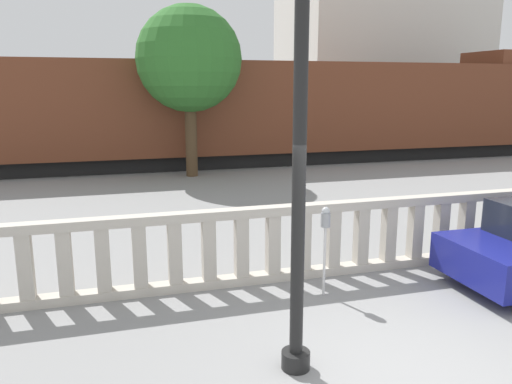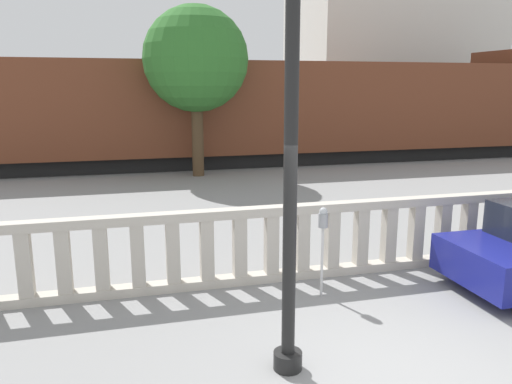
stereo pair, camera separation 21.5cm
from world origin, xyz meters
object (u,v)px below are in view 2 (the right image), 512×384
at_px(parking_meter, 323,228).
at_px(train_near, 286,111).
at_px(tree_left, 196,60).
at_px(lamppost, 292,35).

bearing_deg(parking_meter, train_near, 74.27).
bearing_deg(tree_left, parking_meter, -88.31).
distance_m(lamppost, parking_meter, 3.27).
bearing_deg(train_near, tree_left, -149.85).
bearing_deg(tree_left, lamppost, -93.69).
height_order(lamppost, tree_left, lamppost).
xyz_separation_m(parking_meter, tree_left, (-0.31, 10.61, 2.88)).
height_order(parking_meter, train_near, train_near).
distance_m(train_near, tree_left, 4.93).
bearing_deg(lamppost, parking_meter, 57.84).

